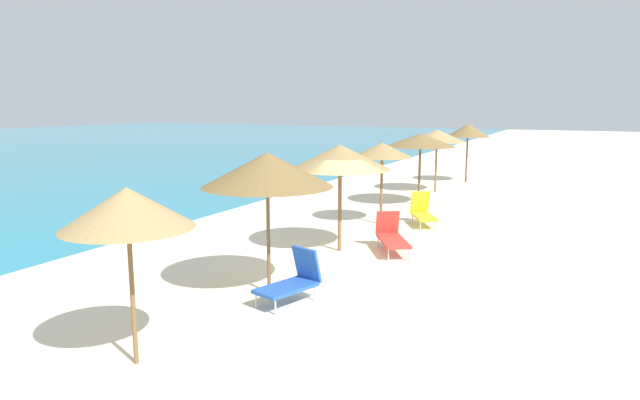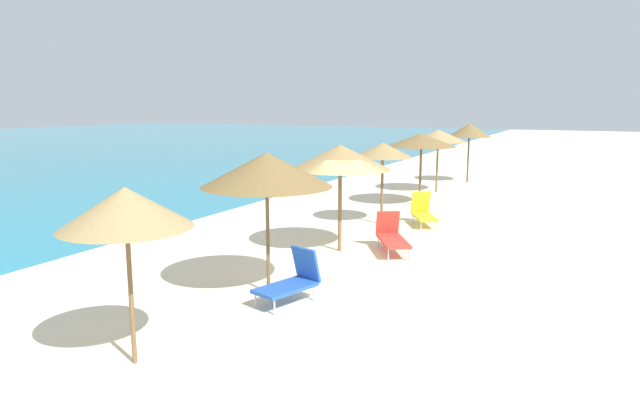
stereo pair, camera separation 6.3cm
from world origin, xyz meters
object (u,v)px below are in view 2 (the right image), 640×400
(lounge_chair_0, at_px, (292,280))
(lounge_chair_2, at_px, (423,212))
(beach_umbrella_7, at_px, (421,140))
(beach_umbrella_4, at_px, (267,170))
(beach_umbrella_3, at_px, (126,208))
(lounge_chair_1, at_px, (392,236))
(beach_umbrella_6, at_px, (383,150))
(beach_umbrella_8, at_px, (438,136))
(beach_umbrella_9, at_px, (469,130))
(beach_umbrella_5, at_px, (340,157))

(lounge_chair_0, distance_m, lounge_chair_2, 8.13)
(beach_umbrella_7, bearing_deg, beach_umbrella_4, -179.62)
(beach_umbrella_3, bearing_deg, lounge_chair_1, -9.98)
(beach_umbrella_6, xyz_separation_m, lounge_chair_0, (-7.65, -0.92, -1.97))
(beach_umbrella_3, bearing_deg, lounge_chair_0, -14.01)
(beach_umbrella_6, bearing_deg, beach_umbrella_8, 1.12)
(beach_umbrella_9, relative_size, lounge_chair_0, 2.02)
(beach_umbrella_3, distance_m, beach_umbrella_4, 3.65)
(lounge_chair_2, bearing_deg, beach_umbrella_7, -101.64)
(beach_umbrella_4, bearing_deg, beach_umbrella_3, 177.81)
(beach_umbrella_4, height_order, beach_umbrella_9, beach_umbrella_9)
(beach_umbrella_7, distance_m, beach_umbrella_8, 3.66)
(beach_umbrella_4, bearing_deg, beach_umbrella_6, 1.68)
(lounge_chair_0, bearing_deg, beach_umbrella_3, 93.24)
(beach_umbrella_6, xyz_separation_m, beach_umbrella_9, (11.33, -0.44, 0.18))
(beach_umbrella_7, relative_size, beach_umbrella_9, 0.95)
(beach_umbrella_9, bearing_deg, beach_umbrella_3, 179.06)
(beach_umbrella_4, distance_m, lounge_chair_0, 2.26)
(beach_umbrella_6, height_order, lounge_chair_0, beach_umbrella_6)
(beach_umbrella_9, bearing_deg, lounge_chair_0, -178.56)
(beach_umbrella_9, bearing_deg, beach_umbrella_8, 171.10)
(lounge_chair_2, bearing_deg, beach_umbrella_6, -9.61)
(lounge_chair_0, bearing_deg, beach_umbrella_4, -2.59)
(beach_umbrella_8, bearing_deg, lounge_chair_1, -171.51)
(beach_umbrella_4, distance_m, lounge_chair_1, 4.87)
(beach_umbrella_5, distance_m, beach_umbrella_7, 7.59)
(beach_umbrella_5, distance_m, beach_umbrella_9, 15.02)
(beach_umbrella_4, height_order, beach_umbrella_5, beach_umbrella_4)
(beach_umbrella_4, bearing_deg, lounge_chair_1, -16.45)
(beach_umbrella_5, bearing_deg, beach_umbrella_4, -179.14)
(beach_umbrella_5, bearing_deg, beach_umbrella_6, 2.51)
(lounge_chair_2, bearing_deg, beach_umbrella_3, 54.30)
(beach_umbrella_8, xyz_separation_m, lounge_chair_1, (-10.75, -1.60, -2.06))
(beach_umbrella_6, relative_size, lounge_chair_1, 1.57)
(beach_umbrella_7, bearing_deg, beach_umbrella_3, 179.75)
(beach_umbrella_5, height_order, beach_umbrella_7, beach_umbrella_5)
(beach_umbrella_7, distance_m, lounge_chair_2, 4.18)
(beach_umbrella_6, xyz_separation_m, lounge_chair_1, (-3.20, -1.46, -1.98))
(beach_umbrella_4, height_order, beach_umbrella_7, beach_umbrella_4)
(beach_umbrella_6, bearing_deg, beach_umbrella_5, -177.49)
(lounge_chair_0, distance_m, lounge_chair_1, 4.48)
(beach_umbrella_7, relative_size, lounge_chair_1, 1.64)
(beach_umbrella_6, height_order, lounge_chair_1, beach_umbrella_6)
(beach_umbrella_8, bearing_deg, beach_umbrella_6, -178.88)
(beach_umbrella_3, relative_size, lounge_chair_1, 1.59)
(beach_umbrella_6, relative_size, lounge_chair_0, 1.84)
(beach_umbrella_6, xyz_separation_m, beach_umbrella_7, (3.90, -0.14, 0.11))
(beach_umbrella_6, distance_m, beach_umbrella_7, 3.91)
(beach_umbrella_5, xyz_separation_m, lounge_chair_2, (4.15, -1.11, -2.09))
(beach_umbrella_3, relative_size, lounge_chair_0, 1.86)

